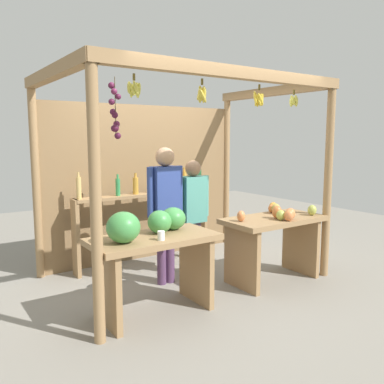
{
  "coord_description": "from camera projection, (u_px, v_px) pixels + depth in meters",
  "views": [
    {
      "loc": [
        -2.73,
        -4.18,
        1.77
      ],
      "look_at": [
        0.0,
        -0.2,
        1.12
      ],
      "focal_mm": 37.6,
      "sensor_mm": 36.0,
      "label": 1
    }
  ],
  "objects": [
    {
      "name": "bottle_shelf_unit",
      "position": [
        145.0,
        207.0,
        5.62
      ],
      "size": [
        2.03,
        0.22,
        1.35
      ],
      "color": "#99754C",
      "rests_on": "ground"
    },
    {
      "name": "vendor_woman",
      "position": [
        193.0,
        208.0,
        5.14
      ],
      "size": [
        0.48,
        0.2,
        1.49
      ],
      "rotation": [
        0.0,
        0.0,
        -0.11
      ],
      "color": "#503C55",
      "rests_on": "ground"
    },
    {
      "name": "vendor_man",
      "position": [
        165.0,
        203.0,
        4.8
      ],
      "size": [
        0.48,
        0.22,
        1.66
      ],
      "rotation": [
        0.0,
        0.0,
        -0.05
      ],
      "color": "#55375B",
      "rests_on": "ground"
    },
    {
      "name": "market_stall",
      "position": [
        163.0,
        162.0,
        5.37
      ],
      "size": [
        3.17,
        2.12,
        2.48
      ],
      "color": "#99754C",
      "rests_on": "ground"
    },
    {
      "name": "fruit_counter_right",
      "position": [
        274.0,
        233.0,
        4.96
      ],
      "size": [
        1.28,
        0.65,
        0.96
      ],
      "color": "#99754C",
      "rests_on": "ground"
    },
    {
      "name": "fruit_counter_left",
      "position": [
        152.0,
        246.0,
        4.0
      ],
      "size": [
        1.28,
        0.65,
        1.09
      ],
      "color": "#99754C",
      "rests_on": "ground"
    },
    {
      "name": "ground_plane",
      "position": [
        183.0,
        276.0,
        5.19
      ],
      "size": [
        12.0,
        12.0,
        0.0
      ],
      "primitive_type": "plane",
      "color": "gray",
      "rests_on": "ground"
    }
  ]
}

